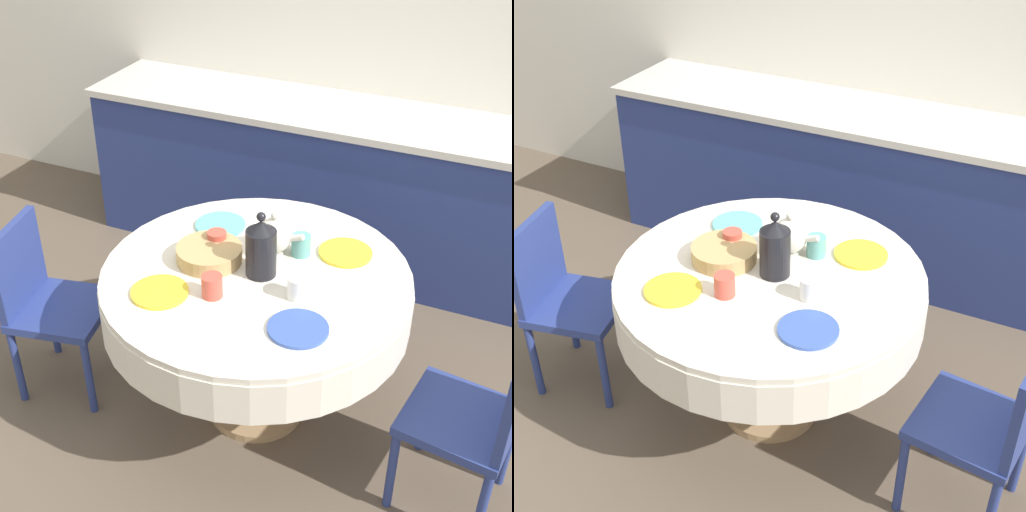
# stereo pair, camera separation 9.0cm
# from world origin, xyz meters

# --- Properties ---
(ground_plane) EXTENTS (12.00, 12.00, 0.00)m
(ground_plane) POSITION_xyz_m (0.00, 0.00, 0.00)
(ground_plane) COLOR brown
(wall_back) EXTENTS (7.00, 0.05, 2.60)m
(wall_back) POSITION_xyz_m (0.00, 1.75, 1.30)
(wall_back) COLOR silver
(wall_back) RESTS_ON ground_plane
(kitchen_counter) EXTENTS (3.24, 0.64, 0.94)m
(kitchen_counter) POSITION_xyz_m (0.00, 1.42, 0.47)
(kitchen_counter) COLOR navy
(kitchen_counter) RESTS_ON ground_plane
(dining_table) EXTENTS (1.29, 1.29, 0.77)m
(dining_table) POSITION_xyz_m (0.00, 0.00, 0.64)
(dining_table) COLOR tan
(dining_table) RESTS_ON ground_plane
(chair_left) EXTENTS (0.45, 0.45, 0.85)m
(chair_left) POSITION_xyz_m (0.97, -0.13, 0.48)
(chair_left) COLOR navy
(chair_left) RESTS_ON ground_plane
(chair_right) EXTENTS (0.47, 0.47, 0.85)m
(chair_right) POSITION_xyz_m (-0.96, -0.20, 0.48)
(chair_right) COLOR navy
(chair_right) RESTS_ON ground_plane
(plate_near_left) EXTENTS (0.23, 0.23, 0.01)m
(plate_near_left) POSITION_xyz_m (-0.28, -0.29, 0.78)
(plate_near_left) COLOR yellow
(plate_near_left) RESTS_ON dining_table
(cup_near_left) EXTENTS (0.08, 0.08, 0.09)m
(cup_near_left) POSITION_xyz_m (-0.09, -0.22, 0.82)
(cup_near_left) COLOR #CC4C3D
(cup_near_left) RESTS_ON dining_table
(plate_near_right) EXTENTS (0.23, 0.23, 0.01)m
(plate_near_right) POSITION_xyz_m (0.29, -0.28, 0.78)
(plate_near_right) COLOR #3856AD
(plate_near_right) RESTS_ON dining_table
(cup_near_right) EXTENTS (0.08, 0.08, 0.09)m
(cup_near_right) POSITION_xyz_m (0.22, -0.09, 0.82)
(cup_near_right) COLOR white
(cup_near_right) RESTS_ON dining_table
(plate_far_left) EXTENTS (0.23, 0.23, 0.01)m
(plate_far_left) POSITION_xyz_m (-0.30, 0.27, 0.78)
(plate_far_left) COLOR #60BCB7
(plate_far_left) RESTS_ON dining_table
(cup_far_left) EXTENTS (0.08, 0.08, 0.09)m
(cup_far_left) POSITION_xyz_m (-0.22, 0.08, 0.82)
(cup_far_left) COLOR #CC4C3D
(cup_far_left) RESTS_ON dining_table
(plate_far_right) EXTENTS (0.23, 0.23, 0.01)m
(plate_far_right) POSITION_xyz_m (0.29, 0.28, 0.78)
(plate_far_right) COLOR yellow
(plate_far_right) RESTS_ON dining_table
(cup_far_right) EXTENTS (0.08, 0.08, 0.09)m
(cup_far_right) POSITION_xyz_m (0.12, 0.20, 0.82)
(cup_far_right) COLOR #5BA39E
(cup_far_right) RESTS_ON dining_table
(coffee_carafe) EXTENTS (0.13, 0.13, 0.29)m
(coffee_carafe) POSITION_xyz_m (0.02, -0.00, 0.89)
(coffee_carafe) COLOR black
(coffee_carafe) RESTS_ON dining_table
(teapot) EXTENTS (0.21, 0.15, 0.20)m
(teapot) POSITION_xyz_m (0.01, 0.17, 0.86)
(teapot) COLOR silver
(teapot) RESTS_ON dining_table
(bread_basket) EXTENTS (0.28, 0.28, 0.07)m
(bread_basket) POSITION_xyz_m (-0.21, -0.00, 0.80)
(bread_basket) COLOR tan
(bread_basket) RESTS_ON dining_table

